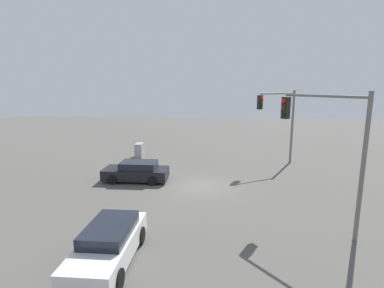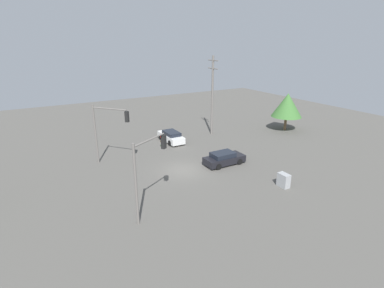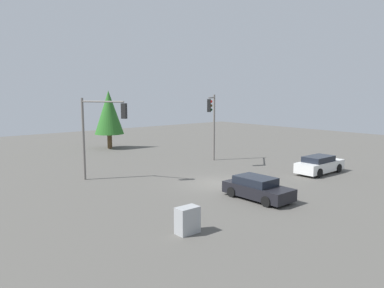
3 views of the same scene
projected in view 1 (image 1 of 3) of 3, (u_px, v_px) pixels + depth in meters
name	position (u px, v px, depth m)	size (l,w,h in m)	color
ground_plane	(199.00, 186.00, 19.04)	(80.00, 80.00, 0.00)	#54514C
sedan_dark	(137.00, 172.00, 20.02)	(1.93, 4.26, 1.33)	black
sedan_white	(109.00, 244.00, 10.80)	(4.54, 1.85, 1.39)	silver
traffic_signal_main	(327.00, 135.00, 12.86)	(3.25, 2.80, 6.12)	slate
traffic_signal_cross	(280.00, 115.00, 23.39)	(2.06, 3.20, 5.93)	slate
electrical_cabinet	(139.00, 150.00, 26.70)	(1.05, 0.63, 1.22)	#9EA0A3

